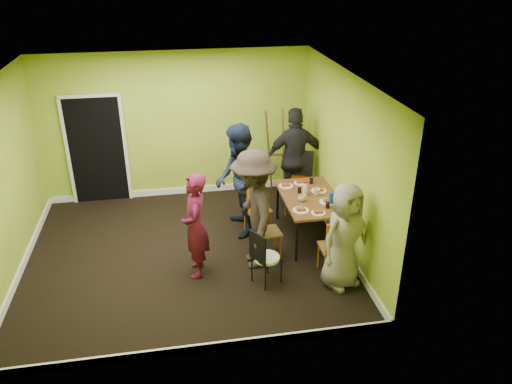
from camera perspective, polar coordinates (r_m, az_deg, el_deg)
ground at (r=8.13m, az=-7.83°, el=-6.93°), size 5.00×5.00×0.00m
room_walls at (r=7.68m, az=-8.46°, el=-0.55°), size 5.04×4.54×2.82m
dining_table at (r=8.22m, az=6.21°, el=-0.87°), size 0.90×1.50×0.75m
chair_left_far at (r=8.32m, az=-0.31°, el=-1.54°), size 0.48×0.47×0.96m
chair_left_near at (r=7.71m, az=0.84°, el=-4.13°), size 0.42×0.42×0.91m
chair_back_end at (r=9.12m, az=5.02°, el=2.60°), size 0.61×0.66×1.11m
chair_front_end at (r=7.34m, az=9.07°, el=-6.01°), size 0.39×0.40×0.95m
chair_bentwood at (r=7.12m, az=0.85°, el=-7.23°), size 0.46×0.46×0.87m
easel at (r=9.62m, az=2.91°, el=4.52°), size 0.71×0.67×1.78m
plate_near_left at (r=8.51m, az=3.44°, el=0.68°), size 0.25×0.25×0.01m
plate_near_right at (r=7.73m, az=5.12°, el=-2.11°), size 0.26×0.26×0.01m
plate_far_back at (r=8.65m, az=5.09°, el=1.06°), size 0.23×0.23×0.01m
plate_far_front at (r=7.69m, az=7.14°, el=-2.39°), size 0.22×0.22×0.01m
plate_wall_back at (r=8.39m, az=7.20°, el=0.15°), size 0.26×0.26×0.01m
plate_wall_front at (r=8.05m, az=8.16°, el=-1.11°), size 0.26×0.26×0.01m
thermos at (r=8.19m, az=5.64°, el=0.35°), size 0.08×0.08×0.22m
blue_bottle at (r=7.95m, az=8.58°, el=-0.71°), size 0.07×0.07×0.20m
orange_bottle at (r=8.27m, az=5.30°, el=0.08°), size 0.04×0.04×0.08m
glass_mid at (r=8.28m, az=4.98°, el=0.20°), size 0.06×0.06×0.09m
glass_back at (r=8.64m, az=6.33°, el=1.28°), size 0.06×0.06×0.10m
glass_front at (r=7.85m, az=8.19°, el=-1.50°), size 0.07×0.07×0.09m
cup_a at (r=8.01m, az=5.25°, el=-0.74°), size 0.12×0.12×0.09m
cup_b at (r=8.25m, az=6.95°, el=0.02°), size 0.11×0.11×0.10m
person_standing at (r=7.24m, az=-6.96°, el=-3.86°), size 0.43×0.61×1.61m
person_left_far at (r=8.20m, az=-2.01°, el=1.25°), size 0.76×0.95×1.91m
person_left_near at (r=7.35m, az=-0.26°, el=-2.05°), size 0.71×1.21×1.86m
person_back_end at (r=9.15m, az=4.50°, el=3.82°), size 1.11×0.47×1.90m
person_front_end at (r=7.06m, az=10.08°, el=-5.01°), size 0.91×0.78×1.58m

